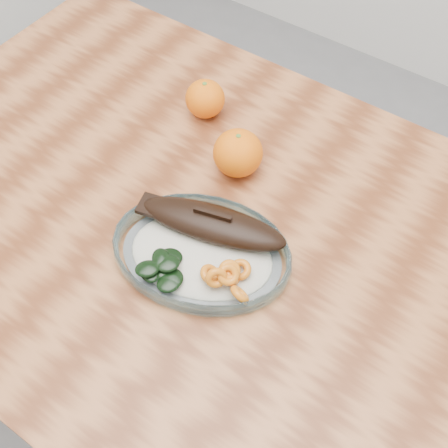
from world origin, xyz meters
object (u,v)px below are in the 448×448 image
object	(u,v)px
plated_meal	(202,250)
orange_left	(205,99)
orange_right	(238,153)
dining_table	(201,253)

from	to	relation	value
plated_meal	orange_left	size ratio (longest dim) A/B	8.63
orange_left	orange_right	distance (m)	0.15
orange_left	plated_meal	bearing A→B (deg)	-55.32
plated_meal	orange_right	world-z (taller)	orange_right
dining_table	orange_right	distance (m)	0.19
dining_table	orange_left	bearing A→B (deg)	123.11
orange_left	orange_right	xyz separation A→B (m)	(0.12, -0.08, 0.01)
dining_table	orange_left	distance (m)	0.28
plated_meal	orange_left	bearing A→B (deg)	106.48
dining_table	orange_right	bearing A→B (deg)	93.86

